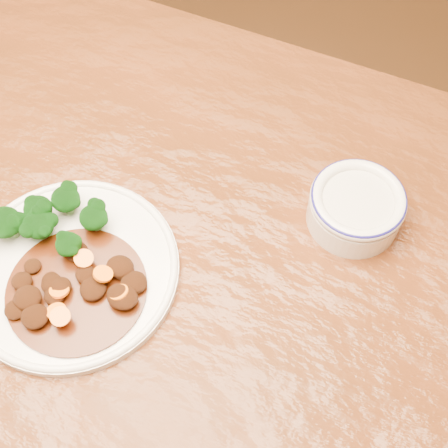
% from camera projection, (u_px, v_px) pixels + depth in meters
% --- Properties ---
extents(ground, '(4.00, 4.00, 0.00)m').
position_uv_depth(ground, '(149.00, 382.00, 1.52)').
color(ground, '#4D2C13').
rests_on(ground, ground).
extents(dining_table, '(1.53, 0.95, 0.75)m').
position_uv_depth(dining_table, '(104.00, 248.00, 0.95)').
color(dining_table, '#5A2810').
rests_on(dining_table, ground).
extents(dinner_plate, '(0.29, 0.29, 0.02)m').
position_uv_depth(dinner_plate, '(71.00, 270.00, 0.83)').
color(dinner_plate, silver).
rests_on(dinner_plate, dining_table).
extents(broccoli_florets, '(0.15, 0.11, 0.05)m').
position_uv_depth(broccoli_florets, '(42.00, 219.00, 0.84)').
color(broccoli_florets, '#598A47').
rests_on(broccoli_florets, dinner_plate).
extents(mince_stew, '(0.18, 0.18, 0.03)m').
position_uv_depth(mince_stew, '(77.00, 288.00, 0.81)').
color(mince_stew, '#3F1906').
rests_on(mince_stew, dinner_plate).
extents(dip_bowl, '(0.13, 0.13, 0.06)m').
position_uv_depth(dip_bowl, '(356.00, 206.00, 0.86)').
color(dip_bowl, silver).
rests_on(dip_bowl, dining_table).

